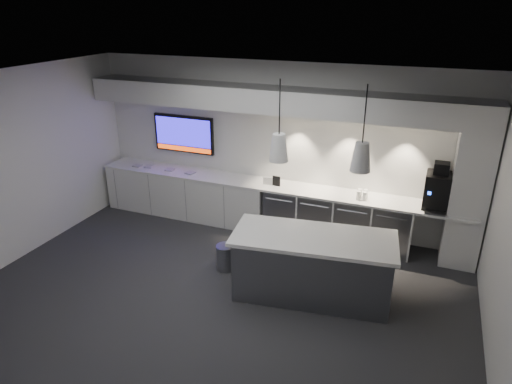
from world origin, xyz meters
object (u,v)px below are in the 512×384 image
at_px(island, 312,266).
at_px(bin, 226,257).
at_px(coffee_machine, 438,189).
at_px(wall_tv, 184,134).

distance_m(island, bin, 1.48).
bearing_deg(coffee_machine, wall_tv, 177.74).
height_order(island, bin, island).
distance_m(wall_tv, island, 3.88).
bearing_deg(bin, coffee_machine, 28.05).
bearing_deg(bin, wall_tv, 133.12).
bearing_deg(bin, island, -7.22).
height_order(wall_tv, coffee_machine, wall_tv).
bearing_deg(wall_tv, island, -32.50).
bearing_deg(wall_tv, coffee_machine, -3.03).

